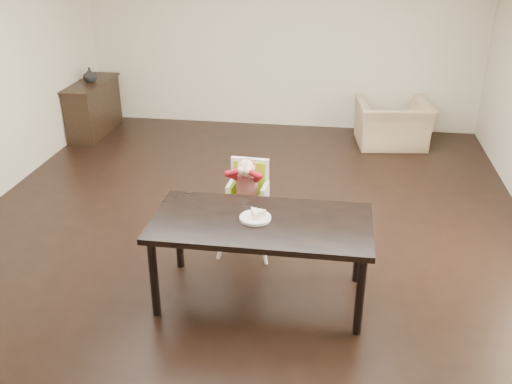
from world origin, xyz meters
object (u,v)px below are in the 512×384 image
Objects in this scene: high_chair at (247,186)px; armchair at (393,116)px; sideboard at (94,108)px; dining_table at (261,229)px.

armchair is at bearing 66.63° from high_chair.
sideboard is at bearing -6.22° from armchair.
armchair is (1.35, 3.95, -0.23)m from dining_table.
armchair is at bearing 1.28° from sideboard.
dining_table is 4.96m from sideboard.
dining_table is 1.86× the size of high_chair.
sideboard reaches higher than dining_table.
dining_table is 4.18m from armchair.
high_chair is 3.54m from armchair.
sideboard is at bearing 136.63° from high_chair.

